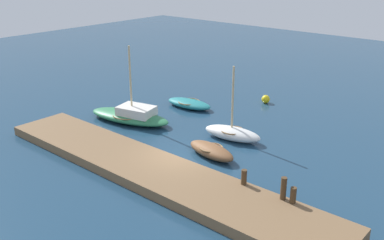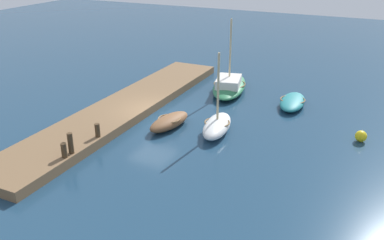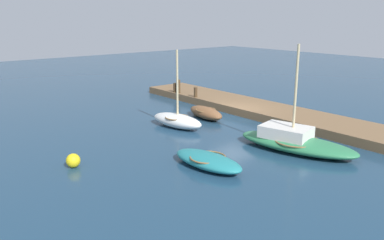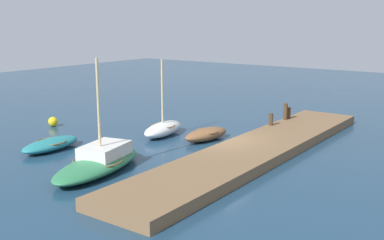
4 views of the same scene
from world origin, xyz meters
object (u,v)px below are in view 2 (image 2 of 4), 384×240
mooring_post_west (97,130)px  sailboat_green (229,85)px  rowboat_teal (293,102)px  mooring_post_mid_west (71,143)px  mooring_post_mid_east (64,150)px  dinghy_brown (169,122)px  marker_buoy (361,136)px  rowboat_white (217,125)px

mooring_post_west → sailboat_green: bearing=164.8°
rowboat_teal → mooring_post_mid_west: size_ratio=3.59×
mooring_post_mid_east → dinghy_brown: bearing=160.3°
mooring_post_west → marker_buoy: size_ratio=1.18×
mooring_post_mid_west → marker_buoy: (-8.20, 11.89, -0.70)m
sailboat_green → mooring_post_west: size_ratio=8.63×
marker_buoy → sailboat_green: bearing=-116.9°
dinghy_brown → mooring_post_mid_west: (5.53, -2.14, 0.65)m
rowboat_white → marker_buoy: rowboat_white is taller
sailboat_green → mooring_post_west: (10.76, -2.92, 0.40)m
sailboat_green → rowboat_teal: (0.98, 4.59, -0.15)m
rowboat_white → mooring_post_mid_west: (6.05, -4.78, 0.58)m
dinghy_brown → mooring_post_mid_east: bearing=-11.1°
sailboat_green → marker_buoy: size_ratio=10.16×
mooring_post_mid_west → marker_buoy: mooring_post_mid_west is taller
sailboat_green → mooring_post_west: sailboat_green is taller
rowboat_teal → mooring_post_west: (9.78, -7.51, 0.55)m
rowboat_teal → mooring_post_mid_west: bearing=-37.6°
rowboat_teal → mooring_post_west: size_ratio=5.15×
sailboat_green → marker_buoy: bearing=50.1°
mooring_post_mid_west → mooring_post_mid_east: size_ratio=1.43×
marker_buoy → mooring_post_mid_west: bearing=-55.4°
dinghy_brown → mooring_post_mid_west: 5.96m
mooring_post_west → mooring_post_mid_east: (2.45, 0.00, 0.00)m
rowboat_white → dinghy_brown: bearing=-87.8°
sailboat_green → dinghy_brown: size_ratio=1.87×
marker_buoy → mooring_post_mid_east: bearing=-53.9°
mooring_post_west → dinghy_brown: bearing=148.8°
sailboat_green → mooring_post_mid_west: sailboat_green is taller
dinghy_brown → mooring_post_west: 4.17m
sailboat_green → mooring_post_mid_east: size_ratio=8.61×
sailboat_green → dinghy_brown: 7.26m
rowboat_white → rowboat_teal: rowboat_white is taller
rowboat_teal → mooring_post_west: bearing=-42.6°
dinghy_brown → mooring_post_mid_east: size_ratio=4.61×
marker_buoy → dinghy_brown: bearing=-74.7°
rowboat_white → dinghy_brown: rowboat_white is taller
sailboat_green → rowboat_teal: size_ratio=1.67×
dinghy_brown → marker_buoy: size_ratio=5.44×
rowboat_teal → marker_buoy: marker_buoy is taller
mooring_post_west → mooring_post_mid_east: bearing=0.0°
mooring_post_mid_west → marker_buoy: bearing=124.6°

